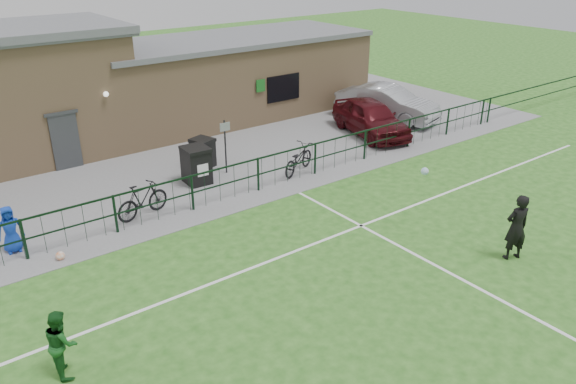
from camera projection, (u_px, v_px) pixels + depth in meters
ground at (419, 315)px, 12.84m from camera, size 90.00×90.00×0.00m
paving_strip at (161, 152)px, 22.66m from camera, size 34.00×13.00×0.02m
pitch_line_touch at (237, 200)px, 18.51m from camera, size 28.00×0.10×0.01m
pitch_line_mid at (309, 246)px, 15.75m from camera, size 28.00×0.10×0.01m
pitch_line_perp at (473, 285)px, 13.94m from camera, size 0.10×16.00×0.01m
perimeter_fence at (233, 182)px, 18.41m from camera, size 28.00×0.10×1.20m
wheelie_bin_left at (196, 166)px, 19.57m from camera, size 0.86×0.96×1.22m
wheelie_bin_right at (203, 154)px, 21.03m from camera, size 0.87×0.93×1.01m
sign_post at (225, 147)px, 20.25m from camera, size 0.06×0.06×2.00m
car_maroon at (371, 117)px, 24.40m from camera, size 2.86×4.82×1.54m
car_silver at (387, 103)px, 26.41m from camera, size 3.00×5.16×1.61m
bicycle_d at (143, 200)px, 17.19m from camera, size 1.89×0.90×1.10m
bicycle_e at (298, 159)px, 20.48m from camera, size 2.07×1.43×1.03m
spectator_child at (10, 229)px, 15.18m from camera, size 0.68×0.46×1.35m
goalkeeper_kick at (515, 226)px, 14.80m from camera, size 1.27×3.00×1.99m
outfield_player at (61, 343)px, 10.87m from camera, size 0.59×0.73×1.44m
ball_ground at (60, 256)px, 15.01m from camera, size 0.24×0.24×0.24m
clubhouse at (106, 87)px, 23.45m from camera, size 24.25×5.40×4.96m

